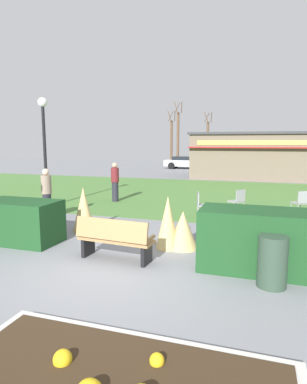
# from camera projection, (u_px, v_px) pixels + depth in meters

# --- Properties ---
(ground_plane) EXTENTS (80.00, 80.00, 0.00)m
(ground_plane) POSITION_uv_depth(u_px,v_px,m) (113.00, 269.00, 6.74)
(ground_plane) COLOR slate
(lawn_patch) EXTENTS (36.00, 12.00, 0.01)m
(lawn_patch) POSITION_uv_depth(u_px,v_px,m) (200.00, 194.00, 16.46)
(lawn_patch) COLOR #4C7A38
(lawn_patch) RESTS_ON ground_plane
(park_bench) EXTENTS (1.74, 0.67, 0.95)m
(park_bench) POSITION_uv_depth(u_px,v_px,m) (115.00, 239.00, 7.14)
(park_bench) COLOR #9E7547
(park_bench) RESTS_ON ground_plane
(hedge_left) EXTENTS (2.01, 1.10, 1.08)m
(hedge_left) POSITION_uv_depth(u_px,v_px,m) (20.00, 221.00, 8.48)
(hedge_left) COLOR #19421E
(hedge_left) RESTS_ON ground_plane
(hedge_right) EXTENTS (2.26, 1.10, 1.23)m
(hedge_right) POSITION_uv_depth(u_px,v_px,m) (257.00, 240.00, 6.60)
(hedge_right) COLOR #19421E
(hedge_right) RESTS_ON ground_plane
(ornamental_grass_behind_left) EXTENTS (0.75, 0.75, 0.92)m
(ornamental_grass_behind_left) POSITION_uv_depth(u_px,v_px,m) (183.00, 230.00, 7.99)
(ornamental_grass_behind_left) COLOR tan
(ornamental_grass_behind_left) RESTS_ON ground_plane
(ornamental_grass_behind_right) EXTENTS (0.58, 0.58, 1.29)m
(ornamental_grass_behind_right) POSITION_uv_depth(u_px,v_px,m) (168.00, 222.00, 7.96)
(ornamental_grass_behind_right) COLOR tan
(ornamental_grass_behind_right) RESTS_ON ground_plane
(ornamental_grass_behind_center) EXTENTS (0.65, 0.65, 1.29)m
(ornamental_grass_behind_center) POSITION_uv_depth(u_px,v_px,m) (84.00, 209.00, 9.50)
(ornamental_grass_behind_center) COLOR tan
(ornamental_grass_behind_center) RESTS_ON ground_plane
(lamppost_mid) EXTENTS (0.36, 0.36, 4.26)m
(lamppost_mid) POSITION_uv_depth(u_px,v_px,m) (44.00, 139.00, 12.89)
(lamppost_mid) COLOR black
(lamppost_mid) RESTS_ON ground_plane
(trash_bin) EXTENTS (0.52, 0.52, 0.93)m
(trash_bin) POSITION_uv_depth(u_px,v_px,m) (272.00, 261.00, 5.84)
(trash_bin) COLOR #2D4233
(trash_bin) RESTS_ON ground_plane
(food_kiosk) EXTENTS (11.03, 4.58, 3.24)m
(food_kiosk) POSITION_uv_depth(u_px,v_px,m) (271.00, 156.00, 23.12)
(food_kiosk) COLOR #6B5B4C
(food_kiosk) RESTS_ON ground_plane
(cafe_chair_west) EXTENTS (0.54, 0.54, 0.89)m
(cafe_chair_west) POSITION_uv_depth(u_px,v_px,m) (201.00, 203.00, 11.14)
(cafe_chair_west) COLOR gray
(cafe_chair_west) RESTS_ON ground_plane
(cafe_chair_east) EXTENTS (0.62, 0.62, 0.89)m
(cafe_chair_east) POSITION_uv_depth(u_px,v_px,m) (238.00, 200.00, 11.81)
(cafe_chair_east) COLOR gray
(cafe_chair_east) RESTS_ON ground_plane
(cafe_chair_center) EXTENTS (0.60, 0.60, 0.89)m
(cafe_chair_center) POSITION_uv_depth(u_px,v_px,m) (301.00, 201.00, 11.50)
(cafe_chair_center) COLOR gray
(cafe_chair_center) RESTS_ON ground_plane
(person_strolling) EXTENTS (0.34, 0.34, 1.69)m
(person_strolling) POSITION_uv_depth(u_px,v_px,m) (115.00, 182.00, 14.30)
(person_strolling) COLOR #23232D
(person_strolling) RESTS_ON ground_plane
(person_standing) EXTENTS (0.34, 0.34, 1.69)m
(person_standing) POSITION_uv_depth(u_px,v_px,m) (47.00, 193.00, 11.06)
(person_standing) COLOR #23232D
(person_standing) RESTS_ON ground_plane
(parked_car_west_slot) EXTENTS (4.22, 2.09, 1.20)m
(parked_car_west_slot) POSITION_uv_depth(u_px,v_px,m) (186.00, 162.00, 32.33)
(parked_car_west_slot) COLOR #B7BABF
(parked_car_west_slot) RESTS_ON ground_plane
(parked_car_center_slot) EXTENTS (4.32, 2.30, 1.20)m
(parked_car_center_slot) POSITION_uv_depth(u_px,v_px,m) (241.00, 163.00, 30.78)
(parked_car_center_slot) COLOR silver
(parked_car_center_slot) RESTS_ON ground_plane
(parked_car_east_slot) EXTENTS (4.26, 2.17, 1.20)m
(parked_car_east_slot) POSITION_uv_depth(u_px,v_px,m) (298.00, 164.00, 29.28)
(parked_car_east_slot) COLOR #2D6638
(parked_car_east_slot) RESTS_ON ground_plane
(tree_left_bg) EXTENTS (0.91, 0.96, 6.77)m
(tree_left_bg) POSITION_uv_depth(u_px,v_px,m) (178.00, 138.00, 35.49)
(tree_left_bg) COLOR brown
(tree_left_bg) RESTS_ON ground_plane
(tree_right_bg) EXTENTS (0.91, 0.96, 5.99)m
(tree_right_bg) POSITION_uv_depth(u_px,v_px,m) (171.00, 142.00, 36.70)
(tree_right_bg) COLOR brown
(tree_right_bg) RESTS_ON ground_plane
(tree_center_bg) EXTENTS (0.91, 0.96, 5.84)m
(tree_center_bg) POSITION_uv_depth(u_px,v_px,m) (208.00, 142.00, 36.68)
(tree_center_bg) COLOR brown
(tree_center_bg) RESTS_ON ground_plane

